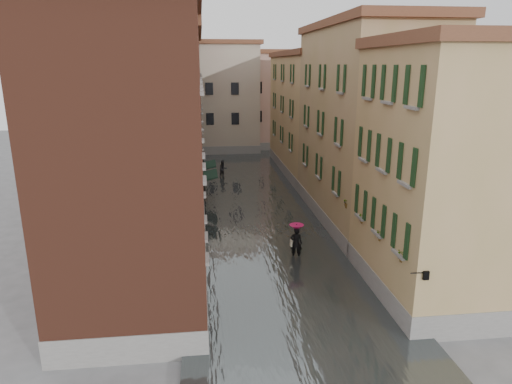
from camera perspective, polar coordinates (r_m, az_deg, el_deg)
ground at (r=23.98m, az=3.57°, el=-11.03°), size 120.00×120.00×0.00m
floodwater at (r=35.91m, az=-0.10°, el=-1.59°), size 10.00×60.00×0.20m
building_left_near at (r=19.76m, az=-15.43°, el=2.64°), size 6.00×8.00×13.00m
building_left_mid at (r=30.54m, az=-12.47°, el=6.82°), size 6.00×14.00×12.50m
building_left_far at (r=45.31m, az=-10.75°, el=10.66°), size 6.00×16.00×14.00m
building_right_near at (r=22.55m, az=22.57°, el=1.61°), size 6.00×8.00×11.50m
building_right_mid at (r=32.27m, az=13.30°, el=7.68°), size 6.00×14.00×13.00m
building_right_far at (r=46.64m, az=6.98°, el=9.41°), size 6.00×16.00×11.50m
building_end_cream at (r=59.21m, az=-5.92°, el=11.49°), size 12.00×9.00×13.00m
building_end_pink at (r=62.04m, az=2.56°, el=11.28°), size 10.00×9.00×12.00m
awning_near at (r=35.34m, az=-5.79°, el=2.03°), size 1.09×3.03×2.80m
awning_far at (r=38.93m, az=-5.90°, el=3.30°), size 1.09×2.90×2.80m
wall_lantern at (r=18.86m, az=20.36°, el=-9.67°), size 0.71×0.22×0.35m
window_planters at (r=22.85m, az=14.38°, el=-3.34°), size 0.59×8.21×0.84m
pedestrian_main at (r=26.10m, az=5.05°, el=-5.89°), size 0.86×0.86×2.06m
pedestrian_far at (r=44.51m, az=-4.14°, el=2.84°), size 1.07×0.97×1.78m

